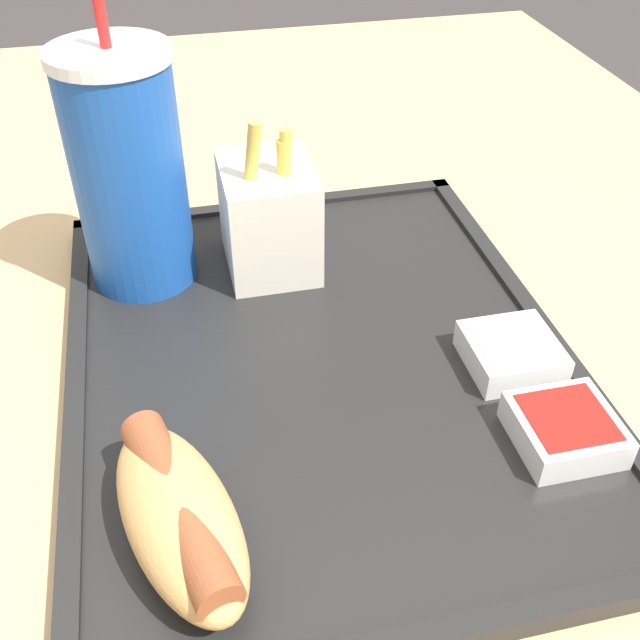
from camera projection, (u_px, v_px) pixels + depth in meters
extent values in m
cube|color=tan|center=(304.00, 638.00, 0.73)|extent=(1.34, 0.94, 0.73)
cube|color=black|center=(320.00, 362.00, 0.49)|extent=(0.40, 0.32, 0.01)
cube|color=black|center=(539.00, 321.00, 0.51)|extent=(0.40, 0.01, 0.00)
cube|color=black|center=(75.00, 391.00, 0.45)|extent=(0.40, 0.01, 0.00)
cube|color=black|center=(417.00, 636.00, 0.33)|extent=(0.01, 0.32, 0.00)
cube|color=black|center=(269.00, 204.00, 0.63)|extent=(0.01, 0.32, 0.00)
cylinder|color=#194CA5|center=(130.00, 178.00, 0.50)|extent=(0.07, 0.07, 0.16)
cylinder|color=silver|center=(108.00, 54.00, 0.45)|extent=(0.08, 0.08, 0.01)
cylinder|color=red|center=(101.00, 17.00, 0.44)|extent=(0.01, 0.01, 0.03)
ellipsoid|color=tan|center=(180.00, 517.00, 0.36)|extent=(0.13, 0.08, 0.04)
cylinder|color=brown|center=(177.00, 506.00, 0.35)|extent=(0.12, 0.05, 0.02)
cube|color=silver|center=(270.00, 217.00, 0.54)|extent=(0.08, 0.06, 0.08)
cylinder|color=#E5C14C|center=(251.00, 175.00, 0.50)|extent=(0.02, 0.02, 0.08)
cylinder|color=#E5C14C|center=(285.00, 179.00, 0.51)|extent=(0.01, 0.02, 0.07)
cylinder|color=#E5C14C|center=(284.00, 183.00, 0.52)|extent=(0.01, 0.01, 0.06)
cube|color=silver|center=(511.00, 353.00, 0.47)|extent=(0.05, 0.05, 0.02)
cube|color=white|center=(513.00, 342.00, 0.46)|extent=(0.05, 0.05, 0.00)
cube|color=silver|center=(564.00, 430.00, 0.42)|extent=(0.05, 0.05, 0.02)
cube|color=#B21914|center=(568.00, 418.00, 0.41)|extent=(0.05, 0.05, 0.00)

